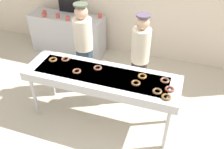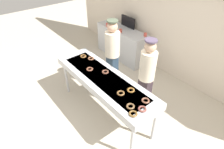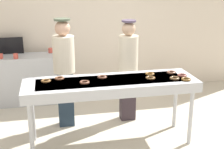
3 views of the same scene
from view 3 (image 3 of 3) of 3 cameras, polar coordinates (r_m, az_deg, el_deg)
ground_plane at (r=4.62m, az=-0.21°, el=-12.19°), size 16.00×16.00×0.00m
back_wall at (r=6.32m, az=-4.47°, el=10.56°), size 8.00×0.12×3.08m
fryer_conveyor at (r=4.26m, az=-0.22°, el=-2.02°), size 2.37×0.71×0.94m
chocolate_donut_0 at (r=4.50m, az=6.94°, el=0.14°), size 0.19×0.19×0.03m
chocolate_donut_1 at (r=4.32m, az=7.05°, el=-0.61°), size 0.17×0.17×0.03m
chocolate_donut_2 at (r=4.33m, az=-1.82°, el=-0.46°), size 0.18×0.18×0.03m
chocolate_donut_3 at (r=4.33m, az=-9.61°, el=-0.69°), size 0.17×0.17×0.03m
chocolate_donut_4 at (r=4.62m, az=10.78°, el=0.40°), size 0.18×0.18×0.03m
chocolate_donut_5 at (r=4.50m, az=12.69°, el=-0.15°), size 0.16×0.16×0.03m
chocolate_donut_6 at (r=4.35m, az=13.38°, el=-0.84°), size 0.16×0.16×0.03m
chocolate_donut_7 at (r=4.36m, az=11.38°, el=-0.66°), size 0.19×0.19×0.03m
chocolate_donut_8 at (r=4.12m, az=-5.05°, el=-1.44°), size 0.19×0.19×0.03m
chocolate_donut_9 at (r=4.25m, az=-12.01°, el=-1.15°), size 0.19×0.19×0.03m
worker_baker at (r=4.82m, az=-8.73°, el=1.38°), size 0.33×0.33×1.71m
worker_assistant at (r=5.00m, az=2.97°, el=1.53°), size 0.31×0.31×1.65m
prep_counter at (r=6.10m, az=-18.02°, el=-0.97°), size 1.71×0.54×0.91m
paper_cup_0 at (r=5.77m, az=-17.20°, el=3.23°), size 0.08×0.08×0.09m
paper_cup_3 at (r=5.84m, az=-19.73°, el=3.17°), size 0.08×0.08×0.09m
paper_cup_4 at (r=6.07m, az=-11.19°, el=4.35°), size 0.08×0.08×0.09m
menu_display at (r=6.16m, az=-18.35°, el=5.04°), size 0.53×0.04×0.31m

